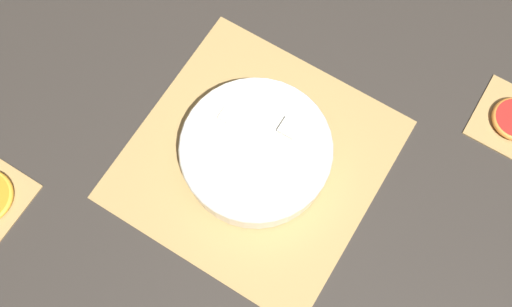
{
  "coord_description": "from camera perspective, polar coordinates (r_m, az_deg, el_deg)",
  "views": [
    {
      "loc": [
        0.18,
        -0.29,
        0.95
      ],
      "look_at": [
        0.0,
        0.0,
        0.03
      ],
      "focal_mm": 42.0,
      "sensor_mm": 36.0,
      "label": 1
    }
  ],
  "objects": [
    {
      "name": "fruit_salad_bowl",
      "position": [
        0.97,
        -0.01,
        0.24
      ],
      "size": [
        0.25,
        0.25,
        0.07
      ],
      "color": "silver",
      "rests_on": "bamboo_mat_center"
    },
    {
      "name": "bamboo_mat_center",
      "position": [
        1.01,
        0.0,
        -0.51
      ],
      "size": [
        0.4,
        0.41,
        0.01
      ],
      "color": "#A8844C",
      "rests_on": "ground_plane"
    },
    {
      "name": "ground_plane",
      "position": [
        1.01,
        0.0,
        -0.57
      ],
      "size": [
        6.0,
        6.0,
        0.0
      ],
      "primitive_type": "plane",
      "color": "#2D2823"
    }
  ]
}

